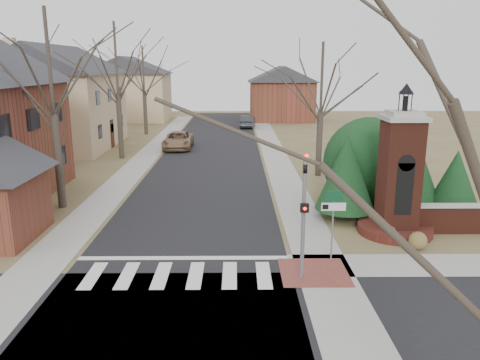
{
  "coord_description": "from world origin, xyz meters",
  "views": [
    {
      "loc": [
        2.04,
        -14.34,
        7.22
      ],
      "look_at": [
        2.21,
        6.0,
        2.17
      ],
      "focal_mm": 35.0,
      "sensor_mm": 36.0,
      "label": 1
    }
  ],
  "objects_px": {
    "traffic_signal_pole": "(304,207)",
    "pickup_truck": "(178,140)",
    "sign_post": "(333,212)",
    "brick_gate_monument": "(398,185)",
    "distant_car": "(248,121)"
  },
  "relations": [
    {
      "from": "brick_gate_monument",
      "to": "traffic_signal_pole",
      "type": "bearing_deg",
      "value": -136.76
    },
    {
      "from": "traffic_signal_pole",
      "to": "sign_post",
      "type": "xyz_separation_m",
      "value": [
        1.29,
        1.41,
        -0.64
      ]
    },
    {
      "from": "sign_post",
      "to": "distant_car",
      "type": "relative_size",
      "value": 0.64
    },
    {
      "from": "distant_car",
      "to": "sign_post",
      "type": "bearing_deg",
      "value": 100.0
    },
    {
      "from": "sign_post",
      "to": "pickup_truck",
      "type": "bearing_deg",
      "value": 109.6
    },
    {
      "from": "brick_gate_monument",
      "to": "distant_car",
      "type": "height_order",
      "value": "brick_gate_monument"
    },
    {
      "from": "traffic_signal_pole",
      "to": "pickup_truck",
      "type": "height_order",
      "value": "traffic_signal_pole"
    },
    {
      "from": "brick_gate_monument",
      "to": "sign_post",
      "type": "bearing_deg",
      "value": -138.58
    },
    {
      "from": "traffic_signal_pole",
      "to": "pickup_truck",
      "type": "distance_m",
      "value": 26.81
    },
    {
      "from": "traffic_signal_pole",
      "to": "sign_post",
      "type": "distance_m",
      "value": 2.02
    },
    {
      "from": "sign_post",
      "to": "pickup_truck",
      "type": "height_order",
      "value": "sign_post"
    },
    {
      "from": "sign_post",
      "to": "traffic_signal_pole",
      "type": "bearing_deg",
      "value": -132.43
    },
    {
      "from": "traffic_signal_pole",
      "to": "sign_post",
      "type": "height_order",
      "value": "traffic_signal_pole"
    },
    {
      "from": "sign_post",
      "to": "pickup_truck",
      "type": "relative_size",
      "value": 0.53
    },
    {
      "from": "sign_post",
      "to": "brick_gate_monument",
      "type": "bearing_deg",
      "value": 41.42
    }
  ]
}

